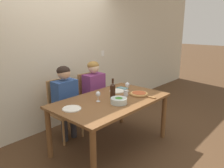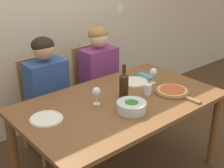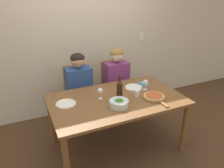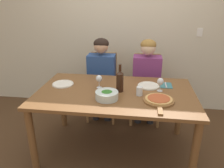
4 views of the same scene
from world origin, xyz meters
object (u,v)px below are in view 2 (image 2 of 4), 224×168
object	(u,v)px
chair_left	(44,104)
fork_on_napkin	(146,76)
dinner_plate_left	(46,119)
wine_glass_left	(96,93)
broccoli_bowl	(132,107)
water_tumbler	(148,89)
pizza_on_board	(173,91)
person_woman	(48,87)
person_man	(100,72)
wine_bottle	(124,85)
dinner_plate_right	(135,82)
chair_right	(94,87)
wine_glass_right	(153,73)

from	to	relation	value
chair_left	fork_on_napkin	size ratio (longest dim) A/B	5.42
dinner_plate_left	wine_glass_left	size ratio (longest dim) A/B	1.65
broccoli_bowl	water_tumbler	bearing A→B (deg)	22.49
pizza_on_board	person_woman	bearing A→B (deg)	129.25
person_woman	person_man	xyz separation A→B (m)	(0.64, 0.00, 0.00)
fork_on_napkin	wine_bottle	bearing A→B (deg)	-155.14
person_man	dinner_plate_right	size ratio (longest dim) A/B	4.90
chair_right	wine_bottle	world-z (taller)	wine_bottle
chair_right	person_man	bearing A→B (deg)	-90.00
person_man	water_tumbler	xyz separation A→B (m)	(-0.09, -0.78, 0.09)
broccoli_bowl	water_tumbler	xyz separation A→B (m)	(0.32, 0.13, 0.01)
person_woman	wine_glass_left	size ratio (longest dim) A/B	8.08
dinner_plate_right	fork_on_napkin	xyz separation A→B (m)	(0.20, 0.06, -0.01)
chair_left	pizza_on_board	size ratio (longest dim) A/B	2.18
pizza_on_board	fork_on_napkin	distance (m)	0.45
chair_right	dinner_plate_right	xyz separation A→B (m)	(0.01, -0.64, 0.27)
dinner_plate_left	dinner_plate_right	xyz separation A→B (m)	(1.00, 0.08, 0.00)
broccoli_bowl	dinner_plate_right	distance (m)	0.58
dinner_plate_right	wine_glass_left	bearing A→B (deg)	-168.05
wine_glass_right	wine_bottle	bearing A→B (deg)	-171.58
water_tumbler	wine_bottle	bearing A→B (deg)	160.41
dinner_plate_left	wine_glass_right	size ratio (longest dim) A/B	1.65
pizza_on_board	water_tumbler	bearing A→B (deg)	147.42
person_woman	fork_on_napkin	world-z (taller)	person_woman
dinner_plate_right	dinner_plate_left	bearing A→B (deg)	-175.48
person_man	pizza_on_board	bearing A→B (deg)	-83.38
broccoli_bowl	wine_glass_left	world-z (taller)	wine_glass_left
person_woman	wine_glass_left	distance (m)	0.67
wine_bottle	wine_glass_left	size ratio (longest dim) A/B	2.02
dinner_plate_right	person_woman	bearing A→B (deg)	140.96
person_man	wine_bottle	size ratio (longest dim) A/B	3.99
person_man	broccoli_bowl	distance (m)	1.01
person_woman	water_tumbler	world-z (taller)	person_woman
person_woman	wine_glass_right	bearing A→B (deg)	-39.96
wine_bottle	pizza_on_board	size ratio (longest dim) A/B	0.68
chair_left	dinner_plate_right	xyz separation A→B (m)	(0.65, -0.64, 0.27)
broccoli_bowl	wine_glass_left	xyz separation A→B (m)	(-0.13, 0.27, 0.06)
pizza_on_board	chair_left	bearing A→B (deg)	125.89
pizza_on_board	wine_glass_left	bearing A→B (deg)	157.82
pizza_on_board	wine_glass_right	world-z (taller)	wine_glass_right
wine_bottle	fork_on_napkin	distance (m)	0.58
wine_glass_left	wine_glass_right	world-z (taller)	same
chair_right	person_woman	distance (m)	0.68
wine_glass_right	water_tumbler	xyz separation A→B (m)	(-0.22, -0.14, -0.06)
person_man	pizza_on_board	distance (m)	0.91
wine_bottle	dinner_plate_left	size ratio (longest dim) A/B	1.23
broccoli_bowl	wine_glass_right	distance (m)	0.61
dinner_plate_left	fork_on_napkin	bearing A→B (deg)	6.45
person_man	dinner_plate_left	bearing A→B (deg)	-148.48
broccoli_bowl	pizza_on_board	xyz separation A→B (m)	(0.52, 0.01, -0.03)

